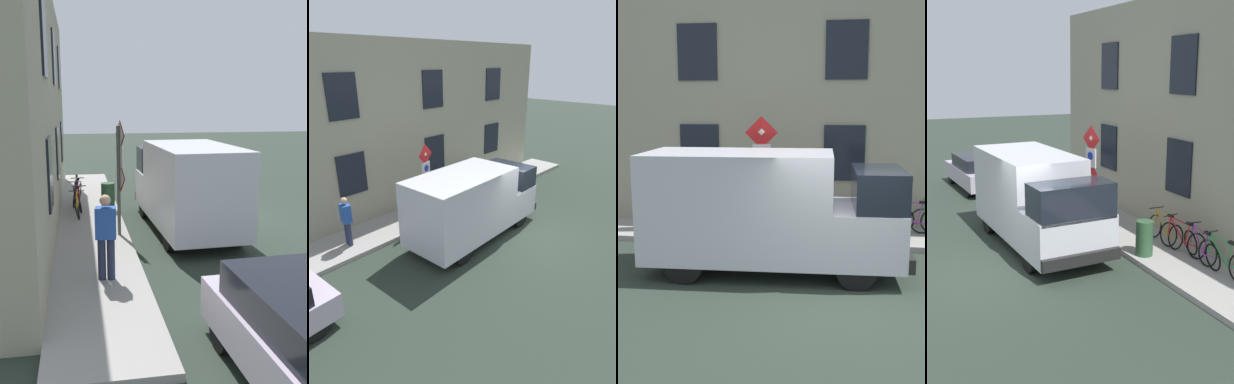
% 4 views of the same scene
% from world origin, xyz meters
% --- Properties ---
extents(ground_plane, '(80.00, 80.00, 0.00)m').
position_xyz_m(ground_plane, '(0.00, 0.00, 0.00)').
color(ground_plane, '#28332A').
extents(sidewalk_slab, '(1.89, 16.63, 0.14)m').
position_xyz_m(sidewalk_slab, '(3.96, 0.00, 0.07)').
color(sidewalk_slab, '#999590').
rests_on(sidewalk_slab, ground_plane).
extents(building_facade, '(0.75, 14.63, 6.73)m').
position_xyz_m(building_facade, '(5.25, 0.00, 3.36)').
color(building_facade, gray).
rests_on(building_facade, ground_plane).
extents(sign_post_stacked, '(0.19, 0.55, 2.91)m').
position_xyz_m(sign_post_stacked, '(3.22, 1.99, 2.00)').
color(sign_post_stacked, '#474C47').
rests_on(sign_post_stacked, sidewalk_slab).
extents(delivery_van, '(2.20, 5.40, 2.50)m').
position_xyz_m(delivery_van, '(1.32, 1.53, 1.33)').
color(delivery_van, silver).
rests_on(delivery_van, ground_plane).
extents(bicycle_purple, '(0.49, 1.71, 0.89)m').
position_xyz_m(bicycle_purple, '(4.36, -1.78, 0.51)').
color(bicycle_purple, black).
rests_on(bicycle_purple, sidewalk_slab).
extents(bicycle_red, '(0.46, 1.72, 0.89)m').
position_xyz_m(bicycle_red, '(4.36, -1.01, 0.51)').
color(bicycle_red, black).
rests_on(bicycle_red, sidewalk_slab).
extents(bicycle_orange, '(0.46, 1.72, 0.89)m').
position_xyz_m(bicycle_orange, '(4.36, -0.23, 0.51)').
color(bicycle_orange, black).
rests_on(bicycle_orange, sidewalk_slab).
extents(pedestrian, '(0.43, 0.31, 1.72)m').
position_xyz_m(pedestrian, '(3.81, 5.00, 1.07)').
color(pedestrian, '#262B47').
rests_on(pedestrian, sidewalk_slab).
extents(litter_bin, '(0.44, 0.44, 0.90)m').
position_xyz_m(litter_bin, '(3.37, -0.77, 0.59)').
color(litter_bin, '#2D5133').
rests_on(litter_bin, sidewalk_slab).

